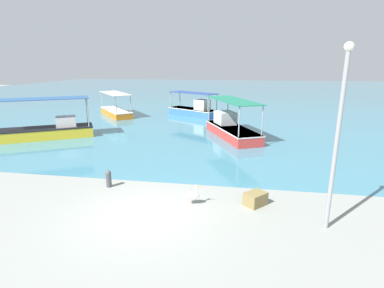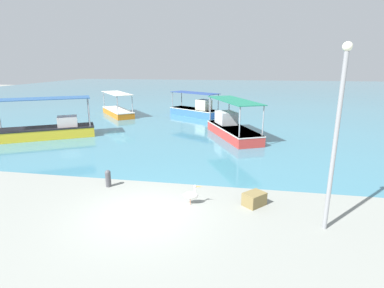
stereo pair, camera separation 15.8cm
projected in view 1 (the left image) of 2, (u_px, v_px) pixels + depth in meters
name	position (u px, v px, depth m)	size (l,w,h in m)	color
ground	(143.00, 214.00, 10.88)	(120.00, 120.00, 0.00)	gray
harbor_water	(224.00, 93.00, 56.60)	(110.00, 90.00, 0.00)	teal
fishing_boat_far_right	(116.00, 111.00, 31.41)	(5.13, 5.69, 2.35)	orange
fishing_boat_center	(231.00, 128.00, 22.36)	(4.46, 6.63, 2.75)	#C43933
fishing_boat_near_left	(194.00, 110.00, 31.18)	(5.69, 4.43, 2.41)	#386BC1
fishing_boat_outer	(47.00, 130.00, 21.86)	(6.65, 5.03, 2.90)	gold
pelican	(192.00, 195.00, 11.56)	(0.81, 0.34, 0.80)	#E0997A
lamp_post	(338.00, 131.00, 9.12)	(0.28, 0.28, 5.90)	gray
mooring_bollard	(109.00, 178.00, 13.19)	(0.25, 0.25, 0.77)	#47474C
cargo_crate	(255.00, 199.00, 11.52)	(0.81, 0.60, 0.51)	olive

